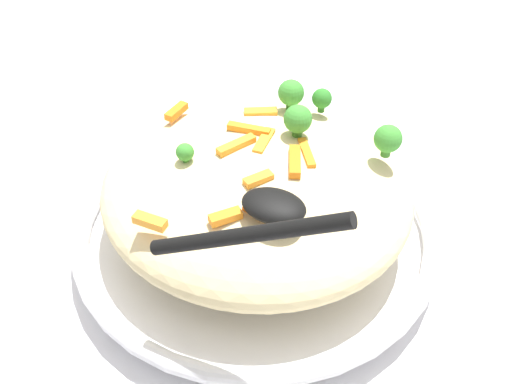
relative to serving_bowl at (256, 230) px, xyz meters
name	(u,v)px	position (x,y,z in m)	size (l,w,h in m)	color
ground_plane	(256,244)	(0.00, 0.00, -0.02)	(2.40, 2.40, 0.00)	silver
serving_bowl	(256,230)	(0.00, 0.00, 0.00)	(0.38, 0.38, 0.04)	silver
pasta_mound	(256,189)	(0.00, 0.00, 0.06)	(0.31, 0.29, 0.09)	beige
carrot_piece_0	(258,179)	(-0.02, 0.03, 0.10)	(0.03, 0.01, 0.01)	orange
carrot_piece_1	(261,112)	(0.02, -0.07, 0.10)	(0.03, 0.01, 0.01)	orange
carrot_piece_2	(238,143)	(0.02, 0.00, 0.11)	(0.04, 0.01, 0.01)	orange
carrot_piece_3	(261,214)	(-0.03, 0.07, 0.10)	(0.03, 0.01, 0.01)	orange
carrot_piece_4	(225,217)	(-0.01, 0.09, 0.10)	(0.03, 0.01, 0.01)	orange
carrot_piece_5	(249,129)	(0.02, -0.03, 0.10)	(0.04, 0.01, 0.01)	orange
carrot_piece_6	(266,142)	(0.00, -0.02, 0.10)	(0.04, 0.01, 0.01)	orange
carrot_piece_7	(307,153)	(-0.04, -0.02, 0.10)	(0.04, 0.01, 0.01)	orange
carrot_piece_8	(150,221)	(0.05, 0.12, 0.10)	(0.03, 0.01, 0.01)	orange
carrot_piece_9	(176,111)	(0.10, -0.03, 0.10)	(0.03, 0.01, 0.01)	orange
carrot_piece_10	(293,164)	(-0.04, 0.00, 0.10)	(0.04, 0.01, 0.01)	orange
broccoli_floret_0	(290,93)	(0.00, -0.09, 0.12)	(0.03, 0.03, 0.03)	#377928
broccoli_floret_1	(388,139)	(-0.11, -0.05, 0.11)	(0.03, 0.03, 0.03)	#377928
broccoli_floret_2	(185,152)	(0.06, 0.03, 0.11)	(0.02, 0.02, 0.02)	#377928
broccoli_floret_3	(322,99)	(-0.03, -0.10, 0.11)	(0.02, 0.02, 0.03)	#296820
broccoli_floret_4	(298,120)	(-0.02, -0.04, 0.12)	(0.03, 0.03, 0.04)	#377928
serving_spoon	(264,216)	(-0.05, 0.09, 0.12)	(0.15, 0.11, 0.09)	black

